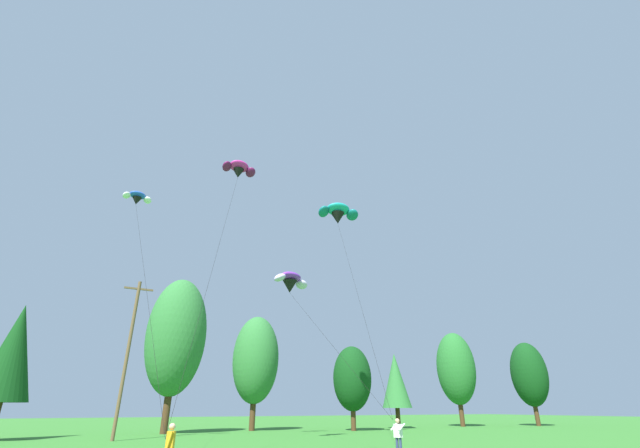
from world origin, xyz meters
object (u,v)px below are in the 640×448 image
object	(u,v)px
utility_pole	(128,352)
parafoil_kite_low_purple	(291,282)
kite_flyer_mid	(398,434)
parafoil_kite_high_blue_white	(137,198)
kite_flyer_near	(170,446)
parafoil_kite_far_magenta	(239,170)
parafoil_kite_mid_teal	(338,213)

from	to	relation	value
utility_pole	parafoil_kite_low_purple	bearing A→B (deg)	-30.73
kite_flyer_mid	parafoil_kite_high_blue_white	distance (m)	25.88
kite_flyer_mid	parafoil_kite_high_blue_white	xyz separation A→B (m)	(-13.16, 14.87, 16.60)
kite_flyer_near	kite_flyer_mid	world-z (taller)	same
kite_flyer_near	parafoil_kite_far_magenta	world-z (taller)	parafoil_kite_far_magenta
parafoil_kite_high_blue_white	parafoil_kite_mid_teal	xyz separation A→B (m)	(17.14, -2.49, 1.28)
kite_flyer_mid	parafoil_kite_mid_teal	xyz separation A→B (m)	(3.98, 12.37, 17.88)
parafoil_kite_mid_teal	utility_pole	bearing A→B (deg)	160.89
utility_pole	kite_flyer_mid	xyz separation A→B (m)	(11.67, -17.80, -5.08)
kite_flyer_near	parafoil_kite_far_magenta	size ratio (longest dim) A/B	0.08
parafoil_kite_far_magenta	kite_flyer_near	bearing A→B (deg)	-110.12
kite_flyer_near	parafoil_kite_far_magenta	distance (m)	25.23
utility_pole	parafoil_kite_far_magenta	size ratio (longest dim) A/B	0.56
utility_pole	parafoil_kite_far_magenta	world-z (taller)	parafoil_kite_far_magenta
parafoil_kite_low_purple	kite_flyer_mid	bearing A→B (deg)	-84.89
parafoil_kite_mid_teal	parafoil_kite_far_magenta	size ratio (longest dim) A/B	0.89
kite_flyer_mid	parafoil_kite_far_magenta	size ratio (longest dim) A/B	0.08
utility_pole	parafoil_kite_low_purple	xyz separation A→B (m)	(10.65, -6.33, 5.34)
parafoil_kite_far_magenta	parafoil_kite_low_purple	world-z (taller)	parafoil_kite_far_magenta
utility_pole	parafoil_kite_mid_teal	distance (m)	20.94
parafoil_kite_low_purple	kite_flyer_near	bearing A→B (deg)	-126.68
kite_flyer_near	parafoil_kite_low_purple	size ratio (longest dim) A/B	0.13
utility_pole	parafoil_kite_low_purple	world-z (taller)	parafoil_kite_low_purple
parafoil_kite_mid_teal	parafoil_kite_far_magenta	world-z (taller)	parafoil_kite_far_magenta
kite_flyer_near	parafoil_kite_mid_teal	size ratio (longest dim) A/B	0.09
kite_flyer_near	parafoil_kite_mid_teal	bearing A→B (deg)	43.70
utility_pole	parafoil_kite_low_purple	size ratio (longest dim) A/B	0.91
kite_flyer_near	utility_pole	bearing A→B (deg)	91.77
kite_flyer_mid	parafoil_kite_mid_teal	bearing A→B (deg)	72.15
parafoil_kite_high_blue_white	parafoil_kite_mid_teal	bearing A→B (deg)	-8.28
parafoil_kite_low_purple	parafoil_kite_far_magenta	bearing A→B (deg)	168.46
utility_pole	kite_flyer_near	bearing A→B (deg)	-88.23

